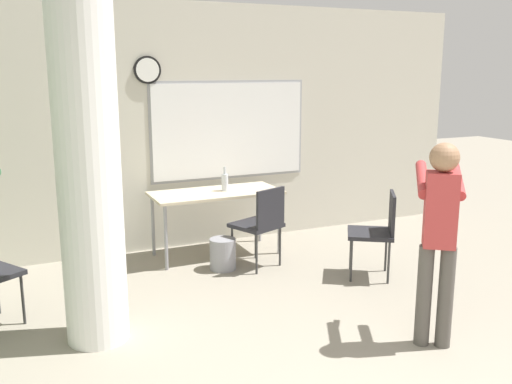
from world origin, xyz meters
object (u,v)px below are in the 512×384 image
chair_table_right (261,221)px  chair_mid_room (378,228)px  bottle_on_table (225,182)px  person_playing_side (439,229)px  folding_table (216,197)px

chair_table_right → chair_mid_room: (0.94, -0.73, 0.00)m
bottle_on_table → person_playing_side: 2.77m
folding_table → person_playing_side: person_playing_side is taller
folding_table → bottle_on_table: (0.11, -0.00, 0.16)m
folding_table → chair_mid_room: (1.22, -1.33, -0.16)m
bottle_on_table → chair_table_right: (0.17, -0.60, -0.32)m
folding_table → chair_mid_room: 1.81m
folding_table → chair_table_right: chair_table_right is taller
chair_mid_room → person_playing_side: person_playing_side is taller
chair_mid_room → chair_table_right: bearing=142.2°
folding_table → person_playing_side: (0.74, -2.70, 0.24)m
bottle_on_table → person_playing_side: person_playing_side is taller
chair_table_right → person_playing_side: 2.18m
bottle_on_table → chair_mid_room: (1.11, -1.33, -0.32)m
chair_table_right → person_playing_side: (0.47, -2.09, 0.40)m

